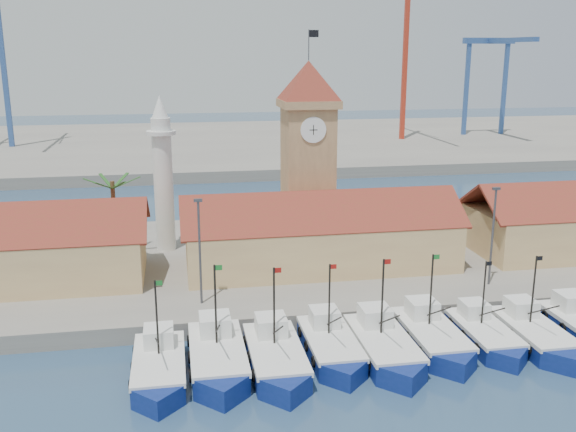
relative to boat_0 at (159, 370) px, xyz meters
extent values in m
plane|color=navy|center=(15.39, -2.09, -0.76)|extent=(400.00, 400.00, 0.00)
cube|color=gray|center=(15.39, 21.91, -0.01)|extent=(140.00, 32.00, 1.50)
cube|color=gray|center=(15.39, 107.91, 0.24)|extent=(240.00, 80.00, 2.00)
cube|color=navy|center=(0.00, 0.40, -0.26)|extent=(3.50, 7.92, 1.80)
cube|color=navy|center=(0.00, -3.56, -0.26)|extent=(3.50, 3.50, 1.80)
cube|color=silver|center=(0.00, 0.40, 0.64)|extent=(3.57, 8.14, 0.35)
cube|color=silver|center=(0.00, 2.38, 1.44)|extent=(2.10, 2.20, 1.40)
cylinder|color=black|center=(0.00, 0.90, 3.44)|extent=(0.14, 0.14, 5.60)
cube|color=#197226|center=(0.25, 0.90, 6.04)|extent=(0.50, 0.02, 0.35)
cube|color=navy|center=(4.10, 1.10, -0.22)|extent=(3.81, 8.62, 1.96)
cube|color=navy|center=(4.10, -3.21, -0.22)|extent=(3.81, 3.81, 1.96)
cube|color=silver|center=(4.10, 1.10, 0.76)|extent=(3.89, 8.86, 0.38)
cube|color=silver|center=(4.10, 3.26, 1.63)|extent=(2.29, 2.40, 1.52)
cylinder|color=black|center=(4.10, 1.65, 3.81)|extent=(0.15, 0.15, 6.10)
cube|color=#197226|center=(4.37, 1.65, 6.64)|extent=(0.54, 0.02, 0.38)
cube|color=navy|center=(8.21, 0.42, -0.24)|extent=(3.70, 8.38, 1.90)
cube|color=navy|center=(8.21, -3.77, -0.24)|extent=(3.70, 3.70, 1.90)
cube|color=silver|center=(8.21, 0.42, 0.72)|extent=(3.78, 8.61, 0.37)
cube|color=silver|center=(8.21, 2.52, 1.56)|extent=(2.22, 2.33, 1.48)
cylinder|color=black|center=(8.21, 0.95, 3.68)|extent=(0.15, 0.15, 5.93)
cube|color=#A5140F|center=(8.47, 0.95, 6.43)|extent=(0.53, 0.02, 0.37)
cube|color=navy|center=(12.52, 1.58, -0.26)|extent=(3.51, 7.95, 1.81)
cube|color=navy|center=(12.52, -2.39, -0.26)|extent=(3.51, 3.51, 1.81)
cube|color=silver|center=(12.52, 1.58, 0.64)|extent=(3.58, 8.17, 0.35)
cube|color=silver|center=(12.52, 3.57, 1.44)|extent=(2.11, 2.21, 1.41)
cylinder|color=black|center=(12.52, 2.08, 3.45)|extent=(0.14, 0.14, 5.62)
cube|color=#A5140F|center=(12.77, 2.08, 6.06)|extent=(0.50, 0.02, 0.35)
cube|color=navy|center=(16.34, 0.73, -0.23)|extent=(3.73, 8.45, 1.92)
cube|color=navy|center=(16.34, -3.49, -0.23)|extent=(3.73, 3.73, 1.92)
cube|color=silver|center=(16.34, 0.73, 0.73)|extent=(3.81, 8.68, 0.37)
cube|color=silver|center=(16.34, 2.84, 1.58)|extent=(2.24, 2.35, 1.49)
cylinder|color=black|center=(16.34, 1.26, 3.71)|extent=(0.15, 0.15, 5.97)
cube|color=#A5140F|center=(16.61, 1.26, 6.49)|extent=(0.53, 0.02, 0.37)
cube|color=navy|center=(20.54, 1.70, -0.24)|extent=(3.64, 8.24, 1.87)
cube|color=navy|center=(20.54, -2.42, -0.24)|extent=(3.64, 3.64, 1.87)
cube|color=silver|center=(20.54, 1.70, 0.69)|extent=(3.71, 8.47, 0.36)
cube|color=silver|center=(20.54, 3.76, 1.52)|extent=(2.18, 2.29, 1.46)
cylinder|color=black|center=(20.54, 2.22, 3.60)|extent=(0.15, 0.15, 5.82)
cube|color=#197226|center=(20.80, 2.22, 6.31)|extent=(0.52, 0.02, 0.36)
cube|color=navy|center=(24.78, 1.52, -0.30)|extent=(3.28, 7.42, 1.69)
cube|color=navy|center=(24.78, -2.19, -0.30)|extent=(3.28, 3.28, 1.69)
cube|color=silver|center=(24.78, 1.52, 0.55)|extent=(3.35, 7.63, 0.33)
cube|color=silver|center=(24.78, 3.38, 1.30)|extent=(1.97, 2.06, 1.31)
cylinder|color=black|center=(24.78, 1.99, 3.17)|extent=(0.13, 0.13, 5.25)
cube|color=black|center=(25.02, 1.99, 5.61)|extent=(0.47, 0.02, 0.33)
cube|color=navy|center=(28.53, 0.83, -0.27)|extent=(3.49, 7.91, 1.80)
cube|color=navy|center=(28.53, -3.13, -0.27)|extent=(3.49, 3.49, 1.80)
cube|color=silver|center=(28.53, 0.83, 0.63)|extent=(3.56, 8.13, 0.35)
cube|color=silver|center=(28.53, 2.80, 1.43)|extent=(2.10, 2.20, 1.40)
cylinder|color=black|center=(28.53, 1.33, 3.43)|extent=(0.14, 0.14, 5.59)
cube|color=black|center=(28.78, 1.33, 6.02)|extent=(0.50, 0.02, 0.35)
cube|color=silver|center=(33.13, 3.18, 1.46)|extent=(2.13, 2.23, 1.42)
cube|color=#D8B777|center=(15.39, 17.91, 2.99)|extent=(26.00, 10.00, 4.50)
cube|color=maroon|center=(15.39, 15.41, 6.74)|extent=(27.04, 5.13, 3.21)
cube|color=maroon|center=(15.39, 20.41, 6.74)|extent=(27.04, 5.13, 3.21)
cube|color=tan|center=(15.39, 23.91, 8.24)|extent=(5.00, 5.00, 15.00)
cube|color=tan|center=(15.39, 23.91, 16.14)|extent=(5.80, 5.80, 0.80)
pyramid|color=maroon|center=(15.39, 23.91, 18.44)|extent=(5.80, 5.80, 4.00)
cylinder|color=white|center=(15.39, 21.36, 13.74)|extent=(2.60, 0.15, 2.60)
cube|color=black|center=(15.39, 21.28, 13.74)|extent=(0.08, 0.02, 1.00)
cube|color=black|center=(15.39, 21.28, 13.74)|extent=(0.80, 0.02, 0.08)
cylinder|color=#3F3F44|center=(15.39, 23.91, 21.94)|extent=(0.10, 0.10, 3.00)
cube|color=black|center=(15.89, 23.91, 23.04)|extent=(1.00, 0.03, 0.70)
cylinder|color=silver|center=(0.39, 25.91, 7.74)|extent=(2.00, 2.00, 14.00)
cylinder|color=silver|center=(0.39, 25.91, 13.24)|extent=(3.00, 3.00, 0.40)
cone|color=silver|center=(0.39, 25.91, 15.84)|extent=(1.80, 1.80, 2.40)
cylinder|color=brown|center=(-4.61, 23.91, 4.74)|extent=(0.44, 0.44, 8.00)
cube|color=#23581E|center=(-3.21, 23.91, 8.54)|extent=(2.80, 0.35, 1.18)
cube|color=#23581E|center=(-3.91, 25.12, 8.54)|extent=(1.71, 2.60, 1.18)
cube|color=#23581E|center=(-5.31, 25.12, 8.54)|extent=(1.71, 2.60, 1.18)
cube|color=#23581E|center=(-6.01, 23.91, 8.54)|extent=(2.80, 0.35, 1.18)
cube|color=#23581E|center=(-5.31, 22.70, 8.54)|extent=(1.71, 2.60, 1.18)
cube|color=#23581E|center=(-3.91, 22.70, 8.54)|extent=(1.71, 2.60, 1.18)
cylinder|color=#3F3F44|center=(3.39, 9.91, 5.24)|extent=(0.20, 0.20, 9.00)
cube|color=#3F3F44|center=(3.39, 9.91, 9.64)|extent=(0.70, 0.25, 0.25)
cylinder|color=#3F3F44|center=(29.39, 9.91, 5.24)|extent=(0.20, 0.20, 9.00)
cube|color=#3F3F44|center=(29.39, 9.91, 9.64)|extent=(0.70, 0.25, 0.25)
cube|color=#305393|center=(-33.15, 105.91, 19.65)|extent=(1.00, 1.00, 36.82)
cube|color=#B62F1C|center=(54.53, 102.91, 19.13)|extent=(1.00, 1.00, 35.80)
cube|color=#305393|center=(72.39, 107.91, 12.24)|extent=(0.90, 0.90, 22.00)
cube|color=#305393|center=(82.39, 107.91, 12.24)|extent=(0.90, 0.90, 22.00)
cube|color=#305393|center=(77.39, 107.91, 23.74)|extent=(13.00, 1.40, 1.40)
cube|color=#305393|center=(77.39, 97.91, 23.74)|extent=(1.40, 22.00, 1.00)
camera|label=1|loc=(1.76, -41.11, 21.36)|focal=40.00mm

